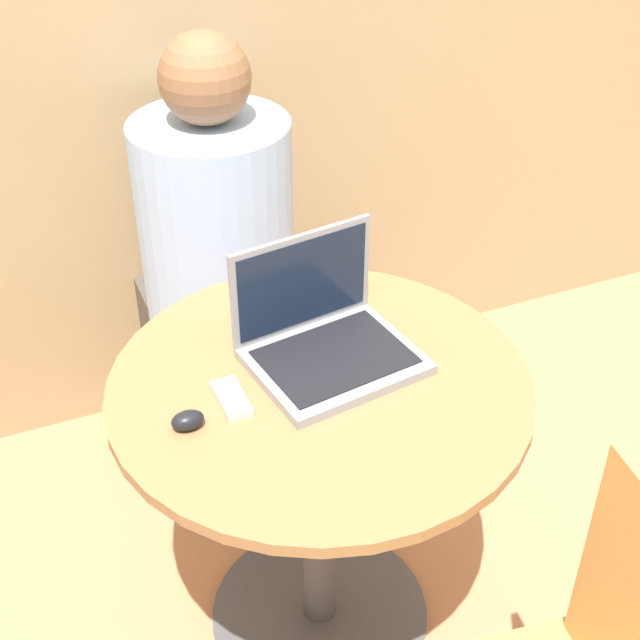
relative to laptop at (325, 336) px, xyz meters
The scene contains 6 objects.
ground_plane 0.76m from the laptop, 120.12° to the right, with size 12.00×12.00×0.00m, color tan.
round_table 0.26m from the laptop, 120.12° to the right, with size 0.80×0.80×0.71m.
laptop is the anchor object (origin of this frame).
cell_phone 0.22m from the laptop, 163.76° to the right, with size 0.05×0.11×0.02m.
computer_mouse 0.32m from the laptop, 162.27° to the right, with size 0.06×0.04×0.03m.
person_seated 0.73m from the laptop, 92.43° to the left, with size 0.38×0.59×1.17m.
Camera 1 is at (-0.51, -1.19, 1.77)m, focal length 50.00 mm.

